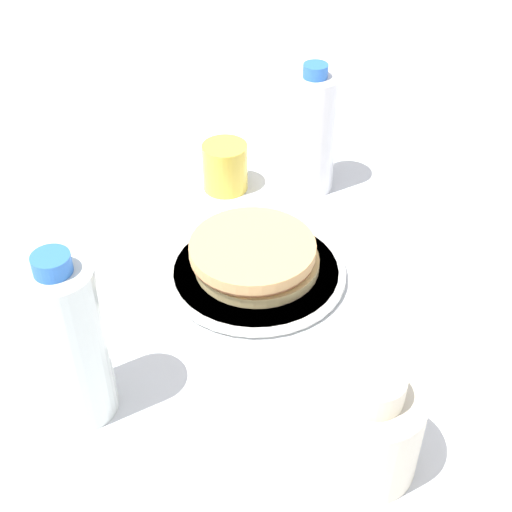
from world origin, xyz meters
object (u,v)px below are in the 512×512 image
(pancake_stack, at_px, (254,254))
(water_bottle_near, at_px, (70,343))
(juice_glass, at_px, (225,167))
(cream_jug, at_px, (369,428))
(water_bottle_mid, at_px, (312,133))
(plate, at_px, (256,272))

(pancake_stack, distance_m, water_bottle_near, 0.28)
(juice_glass, bearing_deg, cream_jug, -47.18)
(pancake_stack, distance_m, water_bottle_mid, 0.22)
(plate, relative_size, pancake_stack, 1.38)
(cream_jug, bearing_deg, juice_glass, 132.82)
(plate, distance_m, water_bottle_near, 0.28)
(juice_glass, bearing_deg, plate, -52.00)
(pancake_stack, bearing_deg, water_bottle_near, -104.21)
(water_bottle_near, bearing_deg, plate, 74.72)
(pancake_stack, distance_m, cream_jug, 0.30)
(pancake_stack, bearing_deg, plate, -39.19)
(pancake_stack, distance_m, juice_glass, 0.20)
(pancake_stack, bearing_deg, cream_jug, -43.68)
(juice_glass, height_order, cream_jug, cream_jug)
(water_bottle_mid, bearing_deg, pancake_stack, -86.50)
(juice_glass, bearing_deg, water_bottle_near, -82.52)
(cream_jug, relative_size, water_bottle_near, 0.60)
(pancake_stack, height_order, juice_glass, juice_glass)
(juice_glass, xyz_separation_m, water_bottle_near, (0.06, -0.42, 0.06))
(plate, height_order, pancake_stack, pancake_stack)
(plate, bearing_deg, water_bottle_mid, 94.57)
(plate, distance_m, cream_jug, 0.29)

